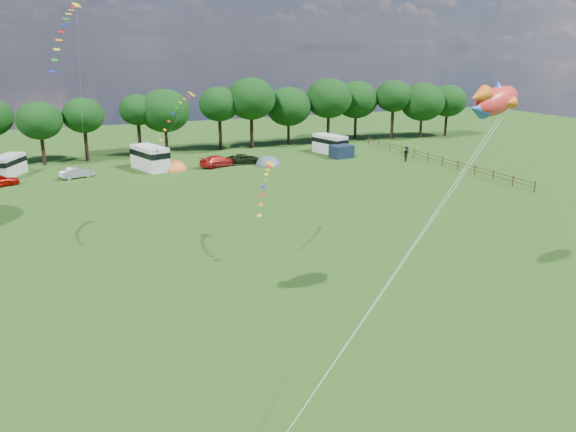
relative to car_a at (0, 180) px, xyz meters
name	(u,v)px	position (x,y,z in m)	size (l,w,h in m)	color
ground_plane	(347,327)	(18.90, -42.68, -0.65)	(180.00, 180.00, 0.00)	black
tree_line	(191,107)	(24.20, 12.31, 5.70)	(102.98, 10.98, 10.27)	black
fence	(435,158)	(50.90, -8.18, 0.05)	(0.12, 33.12, 1.20)	#472D19
car_a	(0,180)	(0.00, 0.00, 0.00)	(1.54, 3.90, 1.30)	#A60903
car_b	(77,173)	(7.85, 1.09, -0.03)	(1.31, 3.50, 1.23)	#95999D
car_c	(218,161)	(24.59, 0.90, 0.06)	(1.98, 4.72, 1.42)	#A41514
car_d	(244,159)	(28.14, 1.28, -0.03)	(2.07, 4.57, 1.25)	black
campervan_b	(8,165)	(0.68, 5.36, 0.65)	(3.97, 5.36, 2.42)	silver
campervan_c	(150,157)	(16.46, 2.51, 0.90)	(4.08, 6.34, 2.88)	white
campervan_d	(330,143)	(41.78, 3.70, 0.74)	(3.48, 5.66, 2.58)	silver
tent_orange	(174,170)	(19.07, 1.20, -0.63)	(3.16, 3.46, 2.47)	orange
tent_greyblue	(268,165)	(30.62, -0.88, -0.63)	(3.18, 3.49, 2.37)	#4C5A68
awning_navy	(341,151)	(41.67, 0.04, 0.21)	(2.75, 2.24, 1.72)	#141F37
fish_kite	(493,101)	(27.95, -42.06, 10.89)	(4.35, 2.23, 2.28)	red
streamer_kite_a	(66,26)	(7.80, -12.30, 15.49)	(3.42, 5.61, 5.79)	gold
streamer_kite_b	(178,111)	(14.36, -24.54, 9.18)	(4.16, 4.67, 3.79)	yellow
streamer_kite_c	(266,180)	(19.35, -29.62, 4.61)	(3.16, 4.96, 2.80)	#FFA505
walker_a	(405,156)	(48.02, -5.60, 0.09)	(0.72, 0.45, 1.49)	black
walker_b	(406,152)	(49.99, -3.15, 0.10)	(0.97, 0.45, 1.50)	black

